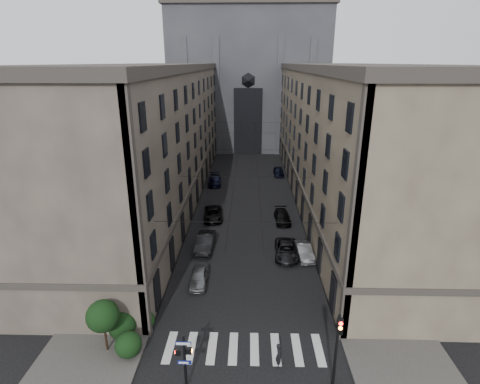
# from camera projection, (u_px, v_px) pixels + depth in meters

# --- Properties ---
(sidewalk_left) EXTENTS (7.00, 80.00, 0.15)m
(sidewalk_left) POSITION_uv_depth(u_px,v_px,m) (177.00, 197.00, 55.83)
(sidewalk_left) COLOR #383533
(sidewalk_left) RESTS_ON ground
(sidewalk_right) EXTENTS (7.00, 80.00, 0.15)m
(sidewalk_right) POSITION_uv_depth(u_px,v_px,m) (318.00, 198.00, 55.35)
(sidewalk_right) COLOR #383533
(sidewalk_right) RESTS_ON ground
(zebra_crossing) EXTENTS (11.00, 3.20, 0.01)m
(zebra_crossing) POSITION_uv_depth(u_px,v_px,m) (244.00, 348.00, 26.35)
(zebra_crossing) COLOR beige
(zebra_crossing) RESTS_ON ground
(building_left) EXTENTS (13.60, 60.60, 18.85)m
(building_left) POSITION_uv_depth(u_px,v_px,m) (152.00, 135.00, 52.85)
(building_left) COLOR #453C35
(building_left) RESTS_ON ground
(building_right) EXTENTS (13.60, 60.60, 18.85)m
(building_right) POSITION_uv_depth(u_px,v_px,m) (343.00, 136.00, 52.24)
(building_right) COLOR brown
(building_right) RESTS_ON ground
(gothic_tower) EXTENTS (35.00, 23.00, 58.00)m
(gothic_tower) POSITION_uv_depth(u_px,v_px,m) (248.00, 68.00, 86.54)
(gothic_tower) COLOR #2D2D33
(gothic_tower) RESTS_ON ground
(pedestrian_signal_left) EXTENTS (1.02, 0.38, 4.00)m
(pedestrian_signal_left) POSITION_uv_depth(u_px,v_px,m) (184.00, 358.00, 22.37)
(pedestrian_signal_left) COLOR black
(pedestrian_signal_left) RESTS_ON ground
(traffic_light_right) EXTENTS (0.34, 0.50, 5.20)m
(traffic_light_right) POSITION_uv_depth(u_px,v_px,m) (337.00, 343.00, 22.24)
(traffic_light_right) COLOR black
(traffic_light_right) RESTS_ON ground
(shrub_cluster) EXTENTS (3.90, 4.40, 3.90)m
(shrub_cluster) POSITION_uv_depth(u_px,v_px,m) (119.00, 325.00, 25.97)
(shrub_cluster) COLOR black
(shrub_cluster) RESTS_ON sidewalk_left
(tram_wires) EXTENTS (14.00, 60.00, 0.43)m
(tram_wires) POSITION_uv_depth(u_px,v_px,m) (247.00, 151.00, 52.89)
(tram_wires) COLOR black
(tram_wires) RESTS_ON ground
(car_left_near) EXTENTS (1.64, 3.98, 1.35)m
(car_left_near) POSITION_uv_depth(u_px,v_px,m) (199.00, 277.00, 33.92)
(car_left_near) COLOR slate
(car_left_near) RESTS_ON ground
(car_left_midnear) EXTENTS (1.93, 5.07, 1.65)m
(car_left_midnear) POSITION_uv_depth(u_px,v_px,m) (205.00, 243.00, 40.00)
(car_left_midnear) COLOR black
(car_left_midnear) RESTS_ON ground
(car_left_midfar) EXTENTS (2.75, 5.20, 1.39)m
(car_left_midfar) POSITION_uv_depth(u_px,v_px,m) (213.00, 214.00, 47.87)
(car_left_midfar) COLOR black
(car_left_midfar) RESTS_ON ground
(car_left_far) EXTENTS (2.44, 5.26, 1.49)m
(car_left_far) POSITION_uv_depth(u_px,v_px,m) (215.00, 180.00, 61.43)
(car_left_far) COLOR black
(car_left_far) RESTS_ON ground
(car_right_near) EXTENTS (1.88, 4.37, 1.40)m
(car_right_near) POSITION_uv_depth(u_px,v_px,m) (304.00, 251.00, 38.51)
(car_right_near) COLOR gray
(car_right_near) RESTS_ON ground
(car_right_midnear) EXTENTS (2.57, 5.17, 1.41)m
(car_right_midnear) POSITION_uv_depth(u_px,v_px,m) (286.00, 250.00, 38.64)
(car_right_midnear) COLOR black
(car_right_midnear) RESTS_ON ground
(car_right_midfar) EXTENTS (2.03, 4.63, 1.32)m
(car_right_midfar) POSITION_uv_depth(u_px,v_px,m) (282.00, 217.00, 47.08)
(car_right_midfar) COLOR black
(car_right_midfar) RESTS_ON ground
(car_right_far) EXTENTS (1.81, 4.39, 1.49)m
(car_right_far) POSITION_uv_depth(u_px,v_px,m) (279.00, 171.00, 66.33)
(car_right_far) COLOR black
(car_right_far) RESTS_ON ground
(pedestrian) EXTENTS (0.48, 0.68, 1.78)m
(pedestrian) POSITION_uv_depth(u_px,v_px,m) (279.00, 355.00, 24.55)
(pedestrian) COLOR black
(pedestrian) RESTS_ON ground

